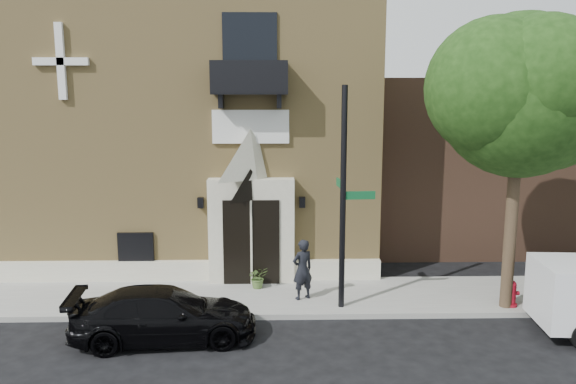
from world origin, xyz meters
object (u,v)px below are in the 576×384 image
Objects in this scene: fire_hydrant at (511,294)px; street_sign at (344,198)px; pedestrian_near at (302,269)px; black_sedan at (164,315)px.

street_sign is at bearing 178.73° from fire_hydrant.
pedestrian_near is at bearing 173.13° from fire_hydrant.
street_sign is at bearing -74.63° from black_sedan.
pedestrian_near is (-1.05, 0.58, -2.13)m from street_sign.
pedestrian_near reaches higher than black_sedan.
street_sign is 5.33m from fire_hydrant.
fire_hydrant is at bearing -5.84° from street_sign.
street_sign reaches higher than pedestrian_near.
street_sign is at bearing 123.01° from pedestrian_near.
black_sedan is at bearing -163.79° from street_sign.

